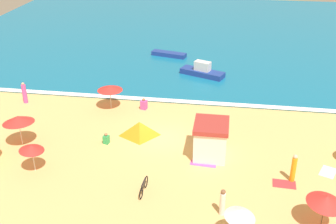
{
  "coord_description": "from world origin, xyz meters",
  "views": [
    {
      "loc": [
        4.41,
        -25.67,
        15.27
      ],
      "look_at": [
        0.07,
        2.72,
        0.8
      ],
      "focal_mm": 44.41,
      "sensor_mm": 36.0,
      "label": 1
    }
  ],
  "objects_px": {
    "lifeguard_cabana": "(211,139)",
    "parked_bicycle": "(144,187)",
    "beachgoer_6": "(106,139)",
    "small_boat_0": "(169,54)",
    "beachgoer_5": "(222,202)",
    "beach_umbrella_3": "(326,200)",
    "beach_umbrella_1": "(31,148)",
    "beach_umbrella_0": "(110,88)",
    "beach_umbrella_6": "(241,213)",
    "beach_umbrella_7": "(18,119)",
    "beach_tent": "(140,129)",
    "small_boat_1": "(202,71)",
    "beachgoer_4": "(24,93)",
    "beachgoer_2": "(144,104)",
    "beachgoer_1": "(294,168)"
  },
  "relations": [
    {
      "from": "beach_umbrella_0",
      "to": "beach_tent",
      "type": "bearing_deg",
      "value": -51.09
    },
    {
      "from": "beachgoer_5",
      "to": "small_boat_0",
      "type": "xyz_separation_m",
      "value": [
        -6.76,
        25.33,
        -0.47
      ]
    },
    {
      "from": "beachgoer_1",
      "to": "beach_umbrella_7",
      "type": "bearing_deg",
      "value": 175.14
    },
    {
      "from": "beach_umbrella_6",
      "to": "parked_bicycle",
      "type": "distance_m",
      "value": 6.49
    },
    {
      "from": "lifeguard_cabana",
      "to": "beach_umbrella_1",
      "type": "height_order",
      "value": "lifeguard_cabana"
    },
    {
      "from": "lifeguard_cabana",
      "to": "beach_tent",
      "type": "bearing_deg",
      "value": 160.42
    },
    {
      "from": "beach_umbrella_6",
      "to": "beachgoer_5",
      "type": "xyz_separation_m",
      "value": [
        -0.89,
        1.87,
        -0.94
      ]
    },
    {
      "from": "beachgoer_2",
      "to": "beach_umbrella_7",
      "type": "bearing_deg",
      "value": -137.15
    },
    {
      "from": "beach_umbrella_1",
      "to": "beach_umbrella_0",
      "type": "bearing_deg",
      "value": 76.13
    },
    {
      "from": "beach_umbrella_0",
      "to": "beach_umbrella_7",
      "type": "height_order",
      "value": "beach_umbrella_7"
    },
    {
      "from": "beach_umbrella_3",
      "to": "beach_umbrella_0",
      "type": "bearing_deg",
      "value": 140.99
    },
    {
      "from": "beach_umbrella_7",
      "to": "beach_umbrella_1",
      "type": "bearing_deg",
      "value": -51.76
    },
    {
      "from": "beach_umbrella_0",
      "to": "small_boat_1",
      "type": "xyz_separation_m",
      "value": [
        6.94,
        8.25,
        -1.27
      ]
    },
    {
      "from": "beach_umbrella_1",
      "to": "beachgoer_6",
      "type": "height_order",
      "value": "beach_umbrella_1"
    },
    {
      "from": "beach_umbrella_0",
      "to": "beach_umbrella_6",
      "type": "xyz_separation_m",
      "value": [
        10.48,
        -13.75,
        -0.08
      ]
    },
    {
      "from": "beachgoer_5",
      "to": "beach_umbrella_0",
      "type": "bearing_deg",
      "value": 128.91
    },
    {
      "from": "parked_bicycle",
      "to": "small_boat_1",
      "type": "height_order",
      "value": "small_boat_1"
    },
    {
      "from": "beach_umbrella_0",
      "to": "beach_umbrella_1",
      "type": "distance_m",
      "value": 9.78
    },
    {
      "from": "beachgoer_4",
      "to": "beachgoer_6",
      "type": "bearing_deg",
      "value": -32.12
    },
    {
      "from": "lifeguard_cabana",
      "to": "beach_umbrella_1",
      "type": "bearing_deg",
      "value": -162.22
    },
    {
      "from": "lifeguard_cabana",
      "to": "beachgoer_6",
      "type": "distance_m",
      "value": 7.44
    },
    {
      "from": "beach_umbrella_7",
      "to": "small_boat_0",
      "type": "distance_m",
      "value": 21.44
    },
    {
      "from": "beach_tent",
      "to": "small_boat_1",
      "type": "height_order",
      "value": "small_boat_1"
    },
    {
      "from": "lifeguard_cabana",
      "to": "beachgoer_4",
      "type": "distance_m",
      "value": 17.16
    },
    {
      "from": "lifeguard_cabana",
      "to": "parked_bicycle",
      "type": "distance_m",
      "value": 5.94
    },
    {
      "from": "lifeguard_cabana",
      "to": "parked_bicycle",
      "type": "bearing_deg",
      "value": -128.01
    },
    {
      "from": "lifeguard_cabana",
      "to": "beach_umbrella_3",
      "type": "relative_size",
      "value": 0.96
    },
    {
      "from": "beach_umbrella_0",
      "to": "beachgoer_6",
      "type": "relative_size",
      "value": 3.5
    },
    {
      "from": "lifeguard_cabana",
      "to": "beachgoer_6",
      "type": "bearing_deg",
      "value": 176.59
    },
    {
      "from": "beach_umbrella_7",
      "to": "beach_umbrella_0",
      "type": "bearing_deg",
      "value": 54.82
    },
    {
      "from": "small_boat_0",
      "to": "beachgoer_4",
      "type": "bearing_deg",
      "value": -127.44
    },
    {
      "from": "beachgoer_6",
      "to": "small_boat_0",
      "type": "distance_m",
      "value": 19.06
    },
    {
      "from": "lifeguard_cabana",
      "to": "beachgoer_5",
      "type": "distance_m",
      "value": 6.0
    },
    {
      "from": "beach_umbrella_1",
      "to": "small_boat_0",
      "type": "distance_m",
      "value": 23.55
    },
    {
      "from": "beach_umbrella_3",
      "to": "beachgoer_6",
      "type": "distance_m",
      "value": 15.13
    },
    {
      "from": "beachgoer_2",
      "to": "small_boat_1",
      "type": "xyz_separation_m",
      "value": [
        4.21,
        8.0,
        0.14
      ]
    },
    {
      "from": "beach_umbrella_3",
      "to": "beachgoer_5",
      "type": "relative_size",
      "value": 1.64
    },
    {
      "from": "beachgoer_4",
      "to": "beach_tent",
      "type": "bearing_deg",
      "value": -20.47
    },
    {
      "from": "beach_umbrella_7",
      "to": "beach_tent",
      "type": "xyz_separation_m",
      "value": [
        7.96,
        2.47,
        -1.42
      ]
    },
    {
      "from": "beachgoer_4",
      "to": "small_boat_1",
      "type": "xyz_separation_m",
      "value": [
        14.46,
        8.32,
        -0.31
      ]
    },
    {
      "from": "beachgoer_5",
      "to": "lifeguard_cabana",
      "type": "bearing_deg",
      "value": 99.7
    },
    {
      "from": "beachgoer_2",
      "to": "small_boat_0",
      "type": "distance_m",
      "value": 13.19
    },
    {
      "from": "small_boat_1",
      "to": "beachgoer_4",
      "type": "bearing_deg",
      "value": -150.07
    },
    {
      "from": "beach_tent",
      "to": "beachgoer_2",
      "type": "bearing_deg",
      "value": 97.66
    },
    {
      "from": "beach_umbrella_1",
      "to": "beachgoer_5",
      "type": "relative_size",
      "value": 1.2
    },
    {
      "from": "beach_umbrella_1",
      "to": "beach_umbrella_6",
      "type": "bearing_deg",
      "value": -18.38
    },
    {
      "from": "beach_umbrella_7",
      "to": "beachgoer_2",
      "type": "relative_size",
      "value": 3.15
    },
    {
      "from": "beach_umbrella_0",
      "to": "beachgoer_6",
      "type": "distance_m",
      "value": 5.87
    },
    {
      "from": "beach_tent",
      "to": "beachgoer_2",
      "type": "xyz_separation_m",
      "value": [
        -0.59,
        4.37,
        -0.15
      ]
    },
    {
      "from": "beach_umbrella_3",
      "to": "beachgoer_6",
      "type": "bearing_deg",
      "value": 154.61
    }
  ]
}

